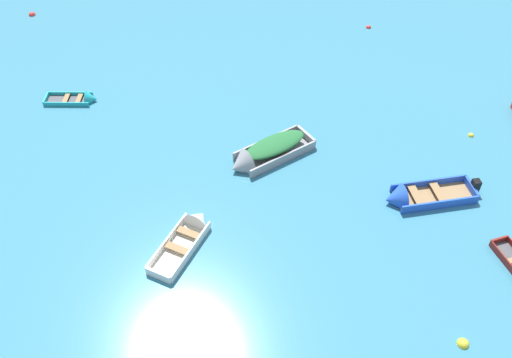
# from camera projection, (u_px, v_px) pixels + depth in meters

# --- Properties ---
(rowboat_blue_foreground_center) EXTENTS (4.45, 2.01, 1.28)m
(rowboat_blue_foreground_center) POSITION_uv_depth(u_px,v_px,m) (413.00, 197.00, 24.23)
(rowboat_blue_foreground_center) COLOR #99754C
(rowboat_blue_foreground_center) RESTS_ON ground_plane
(rowboat_grey_near_camera) EXTENTS (4.47, 3.61, 1.40)m
(rowboat_grey_near_camera) POSITION_uv_depth(u_px,v_px,m) (262.00, 154.00, 26.02)
(rowboat_grey_near_camera) COLOR gray
(rowboat_grey_near_camera) RESTS_ON ground_plane
(rowboat_turquoise_outer_left) EXTENTS (2.84, 1.07, 0.91)m
(rowboat_turquoise_outer_left) POSITION_uv_depth(u_px,v_px,m) (83.00, 99.00, 29.55)
(rowboat_turquoise_outer_left) COLOR #4C4C51
(rowboat_turquoise_outer_left) RESTS_ON ground_plane
(rowboat_white_back_row_left) EXTENTS (2.60, 3.74, 1.10)m
(rowboat_white_back_row_left) POSITION_uv_depth(u_px,v_px,m) (191.00, 231.00, 22.87)
(rowboat_white_back_row_left) COLOR beige
(rowboat_white_back_row_left) RESTS_ON ground_plane
(mooring_buoy_far_field) EXTENTS (0.33, 0.33, 0.33)m
(mooring_buoy_far_field) POSITION_uv_depth(u_px,v_px,m) (368.00, 28.00, 35.27)
(mooring_buoy_far_field) COLOR red
(mooring_buoy_far_field) RESTS_ON ground_plane
(mooring_buoy_near_foreground) EXTENTS (0.44, 0.44, 0.44)m
(mooring_buoy_near_foreground) POSITION_uv_depth(u_px,v_px,m) (463.00, 344.00, 19.39)
(mooring_buoy_near_foreground) COLOR yellow
(mooring_buoy_near_foreground) RESTS_ON ground_plane
(mooring_buoy_midfield) EXTENTS (0.29, 0.29, 0.29)m
(mooring_buoy_midfield) POSITION_uv_depth(u_px,v_px,m) (471.00, 136.00, 27.57)
(mooring_buoy_midfield) COLOR yellow
(mooring_buoy_midfield) RESTS_ON ground_plane
(mooring_buoy_outer_edge) EXTENTS (0.44, 0.44, 0.44)m
(mooring_buoy_outer_edge) POSITION_uv_depth(u_px,v_px,m) (32.00, 15.00, 36.46)
(mooring_buoy_outer_edge) COLOR red
(mooring_buoy_outer_edge) RESTS_ON ground_plane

